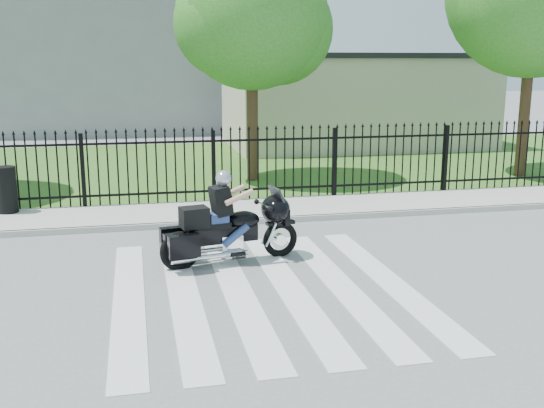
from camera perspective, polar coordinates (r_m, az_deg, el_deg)
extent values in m
plane|color=slate|center=(9.70, -0.71, -7.73)|extent=(120.00, 120.00, 0.00)
cube|color=#ADAAA3|center=(14.41, -4.69, -0.71)|extent=(40.00, 2.00, 0.12)
cube|color=#ADAAA3|center=(13.45, -4.12, -1.67)|extent=(40.00, 0.12, 0.12)
cube|color=#295D20|center=(21.26, -7.21, 3.41)|extent=(40.00, 12.00, 0.02)
cube|color=black|center=(15.32, -5.21, 1.19)|extent=(26.00, 0.04, 0.05)
cube|color=black|center=(15.13, -5.30, 5.65)|extent=(26.00, 0.04, 0.05)
cylinder|color=#382316|center=(18.26, -1.78, 8.55)|extent=(0.32, 0.32, 4.16)
sphere|color=#2A6A1E|center=(18.26, -1.83, 16.72)|extent=(4.20, 4.20, 4.20)
cylinder|color=#382316|center=(20.37, 21.80, 8.99)|extent=(0.32, 0.32, 4.80)
cube|color=#B5AA97|center=(26.47, 7.32, 9.00)|extent=(10.00, 6.00, 3.50)
cube|color=black|center=(26.42, 7.44, 13.00)|extent=(10.20, 6.20, 0.20)
cube|color=gray|center=(35.03, -14.76, 16.51)|extent=(15.00, 10.00, 12.00)
torus|color=black|center=(11.25, 0.74, -3.17)|extent=(0.66, 0.24, 0.65)
torus|color=black|center=(10.67, -8.26, -4.19)|extent=(0.70, 0.27, 0.68)
cube|color=black|center=(10.82, -4.47, -2.73)|extent=(1.24, 0.45, 0.28)
ellipsoid|color=black|center=(10.89, -2.62, -1.44)|extent=(0.64, 0.48, 0.31)
cube|color=black|center=(10.72, -5.43, -1.91)|extent=(0.65, 0.41, 0.09)
cube|color=silver|center=(10.91, -3.76, -3.46)|extent=(0.42, 0.35, 0.28)
ellipsoid|color=black|center=(11.08, 0.31, -0.48)|extent=(0.63, 0.76, 0.51)
cube|color=black|center=(10.59, -6.99, -1.19)|extent=(0.51, 0.44, 0.34)
cube|color=navy|center=(10.73, -4.87, -1.27)|extent=(0.37, 0.34, 0.17)
sphere|color=#B3B5BC|center=(10.62, -4.36, 2.31)|extent=(0.27, 0.27, 0.27)
cylinder|color=black|center=(15.13, -22.72, 1.19)|extent=(0.59, 0.59, 1.02)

